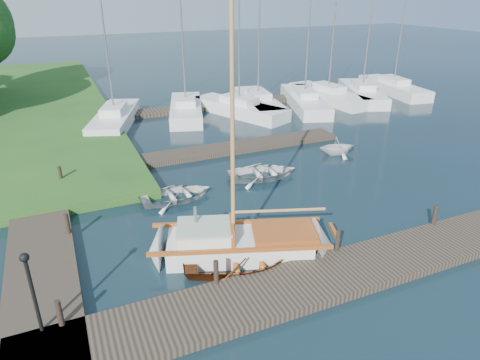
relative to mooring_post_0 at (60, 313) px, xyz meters
name	(u,v)px	position (x,y,z in m)	size (l,w,h in m)	color
ground	(240,205)	(7.50, 5.00, -0.70)	(160.00, 160.00, 0.00)	black
near_dock	(316,281)	(7.50, -1.00, -0.55)	(18.00, 2.20, 0.30)	black
left_dock	(40,218)	(-0.50, 7.00, -0.55)	(2.20, 18.00, 0.30)	black
far_dock	(226,149)	(9.50, 11.50, -0.55)	(14.00, 1.60, 0.30)	black
pontoon	(273,100)	(17.50, 21.00, -0.55)	(30.00, 1.60, 0.30)	black
mooring_post_0	(60,313)	(0.00, 0.00, 0.00)	(0.16, 0.16, 0.80)	black
mooring_post_1	(216,272)	(4.50, 0.00, 0.00)	(0.16, 0.16, 0.80)	black
mooring_post_2	(338,240)	(9.00, 0.00, 0.00)	(0.16, 0.16, 0.80)	black
mooring_post_3	(435,215)	(13.50, 0.00, 0.00)	(0.16, 0.16, 0.80)	black
mooring_post_4	(67,223)	(0.50, 5.00, 0.00)	(0.16, 0.16, 0.80)	black
mooring_post_5	(60,174)	(0.50, 10.00, 0.00)	(0.16, 0.16, 0.80)	black
lamp_post	(30,282)	(-0.50, 0.00, 1.17)	(0.24, 0.24, 2.44)	black
sailboat	(244,245)	(6.12, 1.54, -0.36)	(7.40, 4.22, 9.83)	silver
dinghy	(241,257)	(5.71, 0.81, -0.29)	(2.80, 3.92, 0.81)	brown
tender_a	(176,193)	(5.11, 6.63, -0.37)	(2.29, 3.21, 0.66)	silver
tender_c	(262,171)	(9.72, 7.27, -0.34)	(2.47, 3.46, 0.72)	silver
tender_d	(338,145)	(15.10, 8.50, -0.14)	(1.85, 2.14, 1.13)	silver
marina_boat_0	(115,117)	(4.42, 19.39, -0.12)	(4.76, 8.12, 11.78)	silver
marina_boat_1	(186,108)	(9.61, 19.73, -0.13)	(4.35, 7.98, 11.11)	silver
marina_boat_2	(239,107)	(13.31, 18.37, -0.12)	(5.22, 8.21, 12.11)	silver
marina_boat_3	(258,101)	(15.41, 19.50, -0.12)	(3.50, 8.47, 12.18)	silver
marina_boat_4	(304,100)	(19.04, 18.51, -0.14)	(4.92, 9.21, 9.98)	silver
marina_boat_5	(328,94)	(21.83, 19.30, -0.12)	(2.93, 8.45, 12.10)	silver
marina_boat_6	(362,92)	(24.98, 18.86, -0.15)	(5.35, 8.67, 9.04)	silver
marina_boat_7	(393,87)	(28.94, 19.50, -0.13)	(3.41, 8.66, 10.84)	silver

